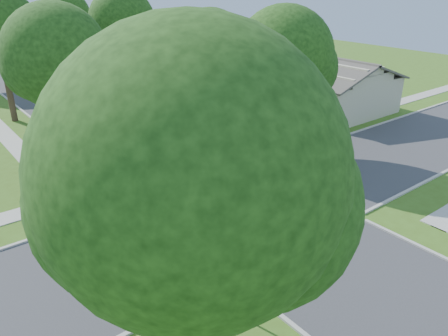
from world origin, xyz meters
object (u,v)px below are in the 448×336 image
at_px(tree_ne_corner, 284,61).
at_px(car_curb_east, 84,81).
at_px(tree_w_near, 58,61).
at_px(house_ne_near, 305,86).
at_px(tree_e_mid, 123,25).
at_px(tree_sw_corner, 195,186).
at_px(stop_sign_ne, 255,124).
at_px(stop_sign_sw, 230,259).
at_px(tree_e_far, 67,18).
at_px(tree_e_near, 211,52).
at_px(car_driveway, 229,124).
at_px(house_ne_far, 186,57).

relative_size(tree_ne_corner, car_curb_east, 1.80).
bearing_deg(tree_w_near, house_ne_near, 5.51).
xyz_separation_m(tree_e_mid, tree_sw_corner, (-12.19, -28.00, 0.01)).
bearing_deg(stop_sign_ne, tree_e_mid, 89.80).
relative_size(stop_sign_sw, tree_e_far, 0.34).
relative_size(tree_e_far, tree_w_near, 0.97).
bearing_deg(tree_ne_corner, tree_e_near, 108.53).
bearing_deg(car_driveway, tree_sw_corner, 114.55).
distance_m(tree_sw_corner, car_driveway, 21.38).
bearing_deg(stop_sign_ne, house_ne_far, 65.07).
xyz_separation_m(tree_e_mid, tree_e_far, (-0.00, 13.00, -0.27)).
height_order(tree_e_far, tree_ne_corner, tree_e_far).
relative_size(house_ne_near, car_driveway, 2.99).
bearing_deg(car_driveway, tree_w_near, 63.47).
height_order(tree_sw_corner, tree_ne_corner, tree_sw_corner).
xyz_separation_m(tree_e_mid, tree_ne_corner, (1.60, -16.80, -0.66)).
bearing_deg(tree_e_far, house_ne_near, -63.97).
xyz_separation_m(stop_sign_sw, tree_e_near, (9.45, 13.71, 3.61)).
bearing_deg(tree_sw_corner, car_curb_east, 72.76).
xyz_separation_m(stop_sign_sw, tree_e_far, (9.45, 38.71, 3.95)).
xyz_separation_m(tree_e_mid, house_ne_near, (11.23, -10.01, -4.74)).
xyz_separation_m(house_ne_far, car_curb_east, (-12.79, -1.71, -0.70)).
xyz_separation_m(stop_sign_sw, tree_ne_corner, (11.06, 8.91, 3.56)).
xyz_separation_m(stop_sign_ne, tree_w_near, (-9.34, 4.31, 4.08)).
relative_size(tree_sw_corner, car_driveway, 2.10).
distance_m(tree_e_far, house_ne_far, 13.09).
relative_size(stop_sign_sw, house_ne_far, 0.22).
bearing_deg(tree_sw_corner, stop_sign_sw, 39.97).
bearing_deg(tree_e_far, tree_w_near, -110.60).
xyz_separation_m(tree_w_near, house_ne_far, (20.64, 19.99, -4.60)).
relative_size(tree_e_mid, house_ne_near, 0.68).
bearing_deg(car_driveway, tree_e_mid, -19.12).
relative_size(tree_w_near, house_ne_near, 0.66).
bearing_deg(tree_ne_corner, tree_e_far, 93.09).
height_order(tree_ne_corner, car_curb_east, tree_ne_corner).
distance_m(tree_e_mid, tree_sw_corner, 30.54).
relative_size(tree_w_near, house_ne_far, 0.66).
distance_m(stop_sign_sw, car_curb_east, 32.97).
height_order(stop_sign_sw, car_driveway, stop_sign_sw).
bearing_deg(tree_w_near, house_ne_far, 44.09).
bearing_deg(car_driveway, car_curb_east, -16.31).
bearing_deg(tree_e_near, tree_sw_corner, -127.30).
bearing_deg(car_curb_east, tree_e_near, -91.85).
distance_m(stop_sign_ne, tree_w_near, 11.07).
relative_size(tree_e_mid, car_curb_east, 1.92).
xyz_separation_m(tree_w_near, car_driveway, (10.64, -0.31, -5.37)).
relative_size(stop_sign_ne, house_ne_far, 0.22).
distance_m(tree_w_near, tree_sw_corner, 16.24).
height_order(stop_sign_sw, tree_e_far, tree_e_far).
xyz_separation_m(tree_w_near, house_ne_near, (20.64, 1.99, -4.60)).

